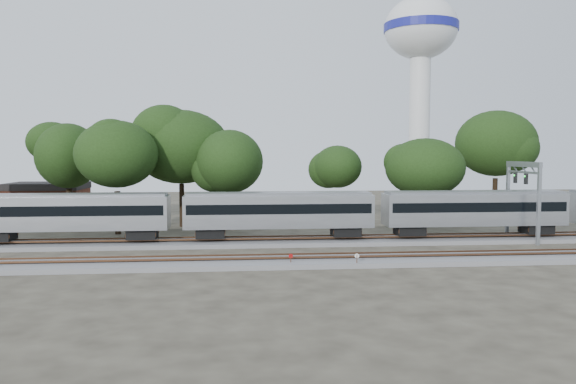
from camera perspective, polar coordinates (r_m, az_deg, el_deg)
The scene contains 17 objects.
ground at distance 50.14m, azimuth -1.13°, elevation -6.41°, with size 160.00×160.00×0.00m, color #383328.
track_far at distance 56.01m, azimuth -1.57°, elevation -5.08°, with size 160.00×5.00×0.73m.
track_near at distance 46.19m, azimuth -0.78°, elevation -7.07°, with size 160.00×5.00×0.73m.
train at distance 57.28m, azimuth 9.26°, elevation -1.72°, with size 116.67×3.34×4.92m.
switch_stand_red at distance 44.79m, azimuth 0.28°, elevation -6.79°, with size 0.33×0.14×1.07m.
switch_stand_white at distance 44.82m, azimuth 7.02°, elevation -6.75°, with size 0.36×0.16×1.16m.
switch_lever at distance 46.27m, azimuth 8.71°, elevation -7.16°, with size 0.50×0.30×0.30m, color #512D19.
water_tower at distance 109.69m, azimuth 13.31°, elevation 13.85°, with size 13.60×13.60×37.64m.
signal_gantry at distance 62.56m, azimuth 22.75°, elevation 0.84°, with size 0.56×6.69×8.14m.
brick_building at distance 84.94m, azimuth -23.24°, elevation -0.74°, with size 10.27×7.37×4.85m.
tree_1 at distance 73.06m, azimuth -21.42°, elevation 3.43°, with size 8.80×8.80×12.40m.
tree_2 at distance 64.76m, azimuth -17.02°, elevation 3.68°, with size 9.03×9.03×12.72m.
tree_3 at distance 69.45m, azimuth -10.81°, elevation 4.51°, with size 9.89×9.89×13.95m.
tree_4 at distance 65.91m, azimuth -5.97°, elevation 3.07°, with size 8.13×8.13×11.46m.
tree_5 at distance 73.35m, azimuth 5.05°, elevation 2.55°, with size 7.31×7.31×10.31m.
tree_6 at distance 69.61m, azimuth 13.76°, elevation 2.40°, with size 7.35×7.35×10.37m.
tree_7 at distance 81.58m, azimuth 20.39°, elevation 4.64°, with size 10.43×10.43×14.71m.
Camera 1 is at (-3.50, -49.17, 9.18)m, focal length 35.00 mm.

